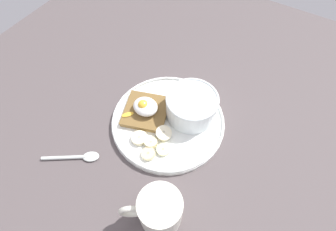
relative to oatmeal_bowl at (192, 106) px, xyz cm
name	(u,v)px	position (x,y,z in cm)	size (l,w,h in cm)	color
ground_plane	(168,125)	(3.61, 4.46, -5.01)	(120.00, 120.00, 2.00)	#514849
plate	(168,121)	(3.61, 4.46, -3.22)	(26.51, 26.51, 1.60)	white
oatmeal_bowl	(192,106)	(0.00, 0.00, 0.00)	(11.96, 11.96, 6.09)	white
toast_slice	(146,111)	(9.13, 5.40, -2.29)	(12.73, 12.73, 1.28)	brown
poached_egg	(145,106)	(9.21, 5.49, -0.26)	(7.14, 7.37, 3.42)	white
banana_slice_front	(164,134)	(2.35, 8.46, -2.16)	(4.83, 4.72, 2.01)	beige
banana_slice_left	(148,154)	(2.64, 14.26, -2.42)	(4.16, 4.11, 1.48)	beige
banana_slice_back	(163,150)	(0.44, 11.78, -2.51)	(3.58, 3.63, 1.14)	beige
banana_slice_right	(139,138)	(6.47, 12.09, -2.48)	(4.98, 4.97, 1.14)	beige
banana_slice_inner	(150,142)	(3.94, 11.78, -2.38)	(4.18, 4.22, 1.55)	beige
coffee_mug	(159,211)	(-6.10, 23.62, 0.68)	(10.39, 8.49, 9.14)	silver
spoon	(78,157)	(15.71, 22.39, -3.61)	(11.26, 8.20, 0.80)	silver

